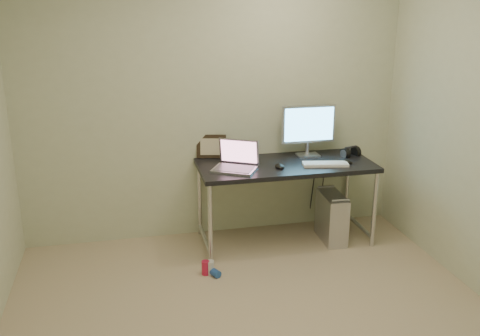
% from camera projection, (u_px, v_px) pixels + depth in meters
% --- Properties ---
extents(floor, '(3.50, 3.50, 0.00)m').
position_uv_depth(floor, '(262.00, 336.00, 3.58)').
color(floor, tan).
rests_on(floor, ground).
extents(wall_back, '(3.50, 0.02, 2.50)m').
position_uv_depth(wall_back, '(214.00, 104.00, 4.83)').
color(wall_back, beige).
rests_on(wall_back, ground).
extents(desk, '(1.57, 0.69, 0.75)m').
position_uv_depth(desk, '(286.00, 172.00, 4.81)').
color(desk, black).
rests_on(desk, ground).
extents(tower_computer, '(0.21, 0.43, 0.47)m').
position_uv_depth(tower_computer, '(332.00, 217.00, 4.95)').
color(tower_computer, '#B5B5BA').
rests_on(tower_computer, ground).
extents(cable_a, '(0.01, 0.16, 0.69)m').
position_uv_depth(cable_a, '(313.00, 186.00, 5.24)').
color(cable_a, black).
rests_on(cable_a, ground).
extents(cable_b, '(0.02, 0.11, 0.71)m').
position_uv_depth(cable_b, '(322.00, 188.00, 5.25)').
color(cable_b, black).
rests_on(cable_b, ground).
extents(can_red, '(0.07, 0.07, 0.12)m').
position_uv_depth(can_red, '(206.00, 268.00, 4.37)').
color(can_red, '#C91B43').
rests_on(can_red, ground).
extents(can_white, '(0.08, 0.08, 0.12)m').
position_uv_depth(can_white, '(210.00, 268.00, 4.37)').
color(can_white, silver).
rests_on(can_white, ground).
extents(can_blue, '(0.11, 0.13, 0.06)m').
position_uv_depth(can_blue, '(214.00, 272.00, 4.35)').
color(can_blue, '#2553AA').
rests_on(can_blue, ground).
extents(laptop, '(0.45, 0.43, 0.25)m').
position_uv_depth(laptop, '(236.00, 162.00, 4.61)').
color(laptop, '#BBBBC4').
rests_on(laptop, desk).
extents(monitor, '(0.51, 0.15, 0.48)m').
position_uv_depth(monitor, '(309.00, 126.00, 4.93)').
color(monitor, '#BBBBC4').
rests_on(monitor, desk).
extents(keyboard, '(0.41, 0.20, 0.02)m').
position_uv_depth(keyboard, '(325.00, 164.00, 4.72)').
color(keyboard, white).
rests_on(keyboard, desk).
extents(mouse_right, '(0.11, 0.14, 0.04)m').
position_uv_depth(mouse_right, '(347.00, 161.00, 4.79)').
color(mouse_right, black).
rests_on(mouse_right, desk).
extents(mouse_left, '(0.09, 0.13, 0.04)m').
position_uv_depth(mouse_left, '(280.00, 165.00, 4.65)').
color(mouse_left, black).
rests_on(mouse_left, desk).
extents(headphones, '(0.20, 0.11, 0.12)m').
position_uv_depth(headphones, '(351.00, 153.00, 4.99)').
color(headphones, black).
rests_on(headphones, desk).
extents(picture_frame, '(0.28, 0.14, 0.22)m').
position_uv_depth(picture_frame, '(211.00, 146.00, 4.91)').
color(picture_frame, black).
rests_on(picture_frame, desk).
extents(webcam, '(0.04, 0.03, 0.12)m').
position_uv_depth(webcam, '(239.00, 147.00, 4.97)').
color(webcam, silver).
rests_on(webcam, desk).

